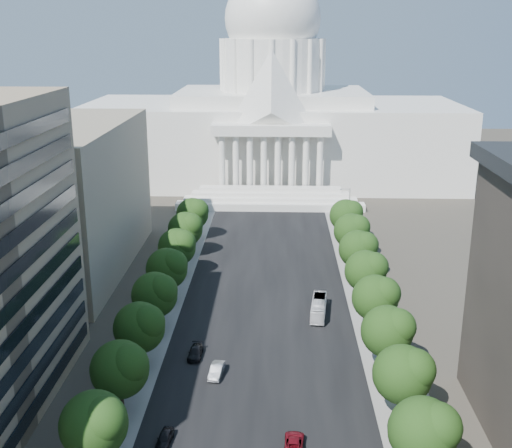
# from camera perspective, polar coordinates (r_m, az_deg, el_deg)

# --- Properties ---
(road_asphalt) EXTENTS (30.00, 260.00, 0.01)m
(road_asphalt) POSITION_cam_1_polar(r_m,az_deg,el_deg) (124.10, 0.90, -5.76)
(road_asphalt) COLOR black
(road_asphalt) RESTS_ON ground
(sidewalk_left) EXTENTS (8.00, 260.00, 0.02)m
(sidewalk_left) POSITION_cam_1_polar(r_m,az_deg,el_deg) (125.84, -7.82, -5.59)
(sidewalk_left) COLOR gray
(sidewalk_left) RESTS_ON ground
(sidewalk_right) EXTENTS (8.00, 260.00, 0.02)m
(sidewalk_right) POSITION_cam_1_polar(r_m,az_deg,el_deg) (125.24, 9.67, -5.79)
(sidewalk_right) COLOR gray
(sidewalk_right) RESTS_ON ground
(capitol) EXTENTS (120.00, 56.00, 73.00)m
(capitol) POSITION_cam_1_polar(r_m,az_deg,el_deg) (211.20, 1.43, 9.37)
(capitol) COLOR white
(capitol) RESTS_ON ground
(office_block_left_far) EXTENTS (38.00, 52.00, 30.00)m
(office_block_left_far) POSITION_cam_1_polar(r_m,az_deg,el_deg) (138.10, -19.33, 2.20)
(office_block_left_far) COLOR gray
(office_block_left_far) RESTS_ON ground
(tree_l_c) EXTENTS (7.79, 7.60, 9.97)m
(tree_l_c) POSITION_cam_1_polar(r_m,az_deg,el_deg) (75.75, -14.02, -16.82)
(tree_l_c) COLOR #33261C
(tree_l_c) RESTS_ON ground
(tree_l_d) EXTENTS (7.79, 7.60, 9.97)m
(tree_l_d) POSITION_cam_1_polar(r_m,az_deg,el_deg) (85.60, -11.84, -12.42)
(tree_l_d) COLOR #33261C
(tree_l_d) RESTS_ON ground
(tree_l_e) EXTENTS (7.79, 7.60, 9.97)m
(tree_l_e) POSITION_cam_1_polar(r_m,az_deg,el_deg) (95.95, -10.17, -8.94)
(tree_l_e) COLOR #33261C
(tree_l_e) RESTS_ON ground
(tree_l_f) EXTENTS (7.79, 7.60, 9.97)m
(tree_l_f) POSITION_cam_1_polar(r_m,az_deg,el_deg) (106.64, -8.86, -6.14)
(tree_l_f) COLOR #33261C
(tree_l_f) RESTS_ON ground
(tree_l_g) EXTENTS (7.79, 7.60, 9.97)m
(tree_l_g) POSITION_cam_1_polar(r_m,az_deg,el_deg) (117.58, -7.80, -3.86)
(tree_l_g) COLOR #33261C
(tree_l_g) RESTS_ON ground
(tree_l_h) EXTENTS (7.79, 7.60, 9.97)m
(tree_l_h) POSITION_cam_1_polar(r_m,az_deg,el_deg) (128.72, -6.92, -1.96)
(tree_l_h) COLOR #33261C
(tree_l_h) RESTS_ON ground
(tree_l_i) EXTENTS (7.79, 7.60, 9.97)m
(tree_l_i) POSITION_cam_1_polar(r_m,az_deg,el_deg) (139.99, -6.19, -0.37)
(tree_l_i) COLOR #33261C
(tree_l_i) RESTS_ON ground
(tree_l_j) EXTENTS (7.79, 7.60, 9.97)m
(tree_l_j) POSITION_cam_1_polar(r_m,az_deg,el_deg) (151.38, -5.56, 0.98)
(tree_l_j) COLOR #33261C
(tree_l_j) RESTS_ON ground
(tree_r_c) EXTENTS (7.79, 7.60, 9.97)m
(tree_r_c) POSITION_cam_1_polar(r_m,az_deg,el_deg) (74.96, 14.91, -17.29)
(tree_r_c) COLOR #33261C
(tree_r_c) RESTS_ON ground
(tree_r_d) EXTENTS (7.79, 7.60, 9.97)m
(tree_r_d) POSITION_cam_1_polar(r_m,az_deg,el_deg) (84.91, 13.14, -12.77)
(tree_r_d) COLOR #33261C
(tree_r_d) RESTS_ON ground
(tree_r_e) EXTENTS (7.79, 7.60, 9.97)m
(tree_r_e) POSITION_cam_1_polar(r_m,az_deg,el_deg) (95.33, 11.80, -9.22)
(tree_r_e) COLOR #33261C
(tree_r_e) RESTS_ON ground
(tree_r_f) EXTENTS (7.79, 7.60, 9.97)m
(tree_r_f) POSITION_cam_1_polar(r_m,az_deg,el_deg) (106.08, 10.74, -6.37)
(tree_r_f) COLOR #33261C
(tree_r_f) RESTS_ON ground
(tree_r_g) EXTENTS (7.79, 7.60, 9.97)m
(tree_r_g) POSITION_cam_1_polar(r_m,az_deg,el_deg) (117.08, 9.89, -4.05)
(tree_r_g) COLOR #33261C
(tree_r_g) RESTS_ON ground
(tree_r_h) EXTENTS (7.79, 7.60, 9.97)m
(tree_r_h) POSITION_cam_1_polar(r_m,az_deg,el_deg) (128.25, 9.19, -2.13)
(tree_r_h) COLOR #33261C
(tree_r_h) RESTS_ON ground
(tree_r_i) EXTENTS (7.79, 7.60, 9.97)m
(tree_r_i) POSITION_cam_1_polar(r_m,az_deg,el_deg) (139.57, 8.61, -0.52)
(tree_r_i) COLOR #33261C
(tree_r_i) RESTS_ON ground
(tree_r_j) EXTENTS (7.79, 7.60, 9.97)m
(tree_r_j) POSITION_cam_1_polar(r_m,az_deg,el_deg) (150.99, 8.11, 0.85)
(tree_r_j) COLOR #33261C
(tree_r_j) RESTS_ON ground
(streetlight_b) EXTENTS (2.61, 0.44, 9.00)m
(streetlight_b) POSITION_cam_1_polar(r_m,az_deg,el_deg) (75.03, 16.23, -17.96)
(streetlight_b) COLOR gray
(streetlight_b) RESTS_ON ground
(streetlight_c) EXTENTS (2.61, 0.44, 9.00)m
(streetlight_c) POSITION_cam_1_polar(r_m,az_deg,el_deg) (96.05, 12.69, -9.49)
(streetlight_c) COLOR gray
(streetlight_c) RESTS_ON ground
(streetlight_d) EXTENTS (2.61, 0.44, 9.00)m
(streetlight_d) POSITION_cam_1_polar(r_m,az_deg,el_deg) (118.63, 10.55, -4.13)
(streetlight_d) COLOR gray
(streetlight_d) RESTS_ON ground
(streetlight_e) EXTENTS (2.61, 0.44, 9.00)m
(streetlight_e) POSITION_cam_1_polar(r_m,az_deg,el_deg) (142.02, 9.13, -0.50)
(streetlight_e) COLOR gray
(streetlight_e) RESTS_ON ground
(streetlight_f) EXTENTS (2.61, 0.44, 9.00)m
(streetlight_f) POSITION_cam_1_polar(r_m,az_deg,el_deg) (165.88, 8.11, 2.09)
(streetlight_f) COLOR gray
(streetlight_f) RESTS_ON ground
(car_dark_a) EXTENTS (2.01, 4.19, 1.38)m
(car_dark_a) POSITION_cam_1_polar(r_m,az_deg,el_deg) (82.20, -8.11, -18.32)
(car_dark_a) COLOR black
(car_dark_a) RESTS_ON ground
(car_silver) EXTENTS (2.26, 5.04, 1.61)m
(car_silver) POSITION_cam_1_polar(r_m,az_deg,el_deg) (94.82, -3.52, -12.88)
(car_silver) COLOR #AAADB2
(car_silver) RESTS_ON ground
(car_red) EXTENTS (2.69, 5.20, 1.40)m
(car_red) POSITION_cam_1_polar(r_m,az_deg,el_deg) (80.80, 3.39, -18.85)
(car_red) COLOR maroon
(car_red) RESTS_ON ground
(car_dark_b) EXTENTS (2.15, 4.97, 1.42)m
(car_dark_b) POSITION_cam_1_polar(r_m,az_deg,el_deg) (99.97, -5.40, -11.31)
(car_dark_b) COLOR black
(car_dark_b) RESTS_ON ground
(city_bus) EXTENTS (3.51, 10.32, 2.82)m
(city_bus) POSITION_cam_1_polar(r_m,az_deg,el_deg) (113.22, 5.60, -7.38)
(city_bus) COLOR white
(city_bus) RESTS_ON ground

